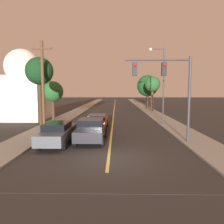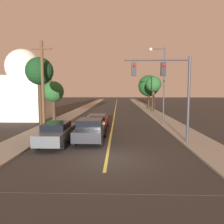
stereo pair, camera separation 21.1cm
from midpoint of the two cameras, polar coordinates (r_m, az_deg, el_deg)
The scene contains 15 objects.
ground_plane at distance 12.04m, azimuth -0.86°, elevation -12.16°, with size 200.00×200.00×0.00m, color #2D2B28.
road_surface at distance 47.59m, azimuth 1.09°, elevation 1.30°, with size 10.00×80.00×0.01m.
sidewalk_left at distance 48.06m, azimuth -6.38°, elevation 1.38°, with size 2.50×80.00×0.12m.
sidewalk_right at distance 47.93m, azimuth 8.59°, elevation 1.34°, with size 2.50×80.00×0.12m.
car_near_lane_front at distance 15.82m, azimuth -5.30°, elevation -4.69°, with size 2.04×4.41×1.65m.
car_near_lane_second at distance 20.85m, azimuth -3.59°, elevation -2.45°, with size 1.95×4.99×1.39m.
car_outer_lane_front at distance 15.57m, azimuth -13.72°, elevation -5.20°, with size 1.85×5.17×1.50m.
traffic_signal_mast at distance 15.42m, azimuth 14.68°, elevation 7.79°, with size 4.49×0.42×5.85m.
streetlamp_right at distance 23.52m, azimuth 12.87°, elevation 9.06°, with size 1.67×0.36×7.94m.
utility_pole_left at distance 18.87m, azimuth -17.33°, elevation 6.53°, with size 1.60×0.24×7.52m.
tree_left_near at distance 20.61m, azimuth -18.15°, elevation 9.92°, with size 2.43×2.43×6.47m.
tree_left_far at distance 26.85m, azimuth -14.83°, elevation 5.09°, with size 2.45×2.45×4.63m.
tree_right_near at distance 38.08m, azimuth 10.96°, elevation 7.06°, with size 2.64×2.64×5.91m.
tree_right_far at distance 43.92m, azimuth 9.74°, elevation 6.74°, with size 4.19×4.19×6.51m.
domed_building_left at distance 29.62m, azimuth -21.79°, elevation 5.89°, with size 5.47×5.47×8.73m.
Camera 2 is at (0.63, -11.44, 3.70)m, focal length 35.00 mm.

